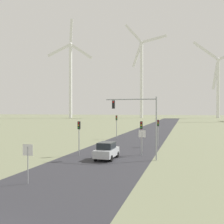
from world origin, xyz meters
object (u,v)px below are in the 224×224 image
at_px(stop_sign_far, 142,138).
at_px(traffic_light_post_mid_right, 158,127).
at_px(traffic_light_mast_overhead, 139,114).
at_px(car_approaching, 107,151).
at_px(traffic_light_post_near_right, 141,130).
at_px(traffic_light_post_mid_left, 116,122).
at_px(wind_turbine_far_left, 71,74).
at_px(traffic_light_post_near_left, 79,131).
at_px(wind_turbine_left, 141,73).
at_px(wind_turbine_center, 218,81).
at_px(stop_sign_near, 28,156).

distance_m(stop_sign_far, traffic_light_post_mid_right, 8.38).
bearing_deg(traffic_light_mast_overhead, car_approaching, -167.25).
bearing_deg(traffic_light_post_near_right, traffic_light_post_mid_left, 114.29).
distance_m(car_approaching, wind_turbine_far_left, 161.00).
xyz_separation_m(traffic_light_post_near_left, wind_turbine_left, (-18.37, 158.73, 29.49)).
height_order(traffic_light_post_near_right, wind_turbine_left, wind_turbine_left).
xyz_separation_m(traffic_light_post_near_left, traffic_light_post_near_right, (6.83, 2.47, -0.01)).
xyz_separation_m(wind_turbine_far_left, wind_turbine_center, (99.53, 26.08, -5.26)).
bearing_deg(traffic_light_mast_overhead, wind_turbine_far_left, 117.19).
bearing_deg(traffic_light_post_mid_left, wind_turbine_left, 97.33).
bearing_deg(car_approaching, wind_turbine_center, 79.82).
bearing_deg(wind_turbine_left, car_approaching, -82.14).
relative_size(stop_sign_near, car_approaching, 0.68).
bearing_deg(stop_sign_near, traffic_light_mast_overhead, 62.09).
height_order(stop_sign_far, wind_turbine_center, wind_turbine_center).
bearing_deg(wind_turbine_center, traffic_light_post_mid_left, -102.94).
bearing_deg(stop_sign_far, traffic_light_post_near_left, -164.24).
relative_size(traffic_light_post_near_right, wind_turbine_center, 0.07).
height_order(car_approaching, wind_turbine_far_left, wind_turbine_far_left).
distance_m(traffic_light_post_mid_left, traffic_light_post_mid_right, 11.53).
relative_size(stop_sign_far, traffic_light_post_mid_left, 0.68).
bearing_deg(traffic_light_post_mid_right, traffic_light_mast_overhead, -95.31).
relative_size(stop_sign_far, car_approaching, 0.71).
bearing_deg(traffic_light_mast_overhead, traffic_light_post_mid_left, 111.38).
distance_m(stop_sign_far, traffic_light_post_near_left, 7.31).
bearing_deg(wind_turbine_far_left, stop_sign_near, -66.42).
distance_m(wind_turbine_left, wind_turbine_center, 53.34).
distance_m(stop_sign_far, car_approaching, 4.69).
distance_m(stop_sign_near, traffic_light_post_near_right, 15.36).
relative_size(traffic_light_post_mid_left, car_approaching, 1.05).
bearing_deg(wind_turbine_left, stop_sign_near, -83.51).
distance_m(traffic_light_post_near_left, traffic_light_mast_overhead, 7.28).
xyz_separation_m(traffic_light_post_near_right, wind_turbine_center, (27.08, 164.59, 22.92)).
height_order(traffic_light_post_near_left, traffic_light_mast_overhead, traffic_light_mast_overhead).
bearing_deg(wind_turbine_far_left, wind_turbine_left, 20.59).
distance_m(stop_sign_near, wind_turbine_left, 174.23).
relative_size(stop_sign_far, traffic_light_post_mid_right, 0.76).
height_order(traffic_light_post_near_right, traffic_light_mast_overhead, traffic_light_mast_overhead).
bearing_deg(traffic_light_mast_overhead, stop_sign_far, 90.60).
height_order(traffic_light_post_near_right, wind_turbine_far_left, wind_turbine_far_left).
xyz_separation_m(stop_sign_far, wind_turbine_center, (26.91, 165.09, 23.76)).
bearing_deg(wind_turbine_left, wind_turbine_center, 9.06).
relative_size(stop_sign_near, traffic_light_post_mid_right, 0.73).
bearing_deg(wind_turbine_left, traffic_light_post_near_left, -83.40).
xyz_separation_m(traffic_light_post_mid_left, traffic_light_mast_overhead, (7.31, -18.67, 1.64)).
height_order(car_approaching, wind_turbine_left, wind_turbine_left).
bearing_deg(wind_turbine_far_left, car_approaching, -64.00).
distance_m(traffic_light_post_near_left, traffic_light_post_mid_right, 13.01).
bearing_deg(wind_turbine_center, wind_turbine_far_left, -165.31).
relative_size(traffic_light_post_near_left, wind_turbine_center, 0.07).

